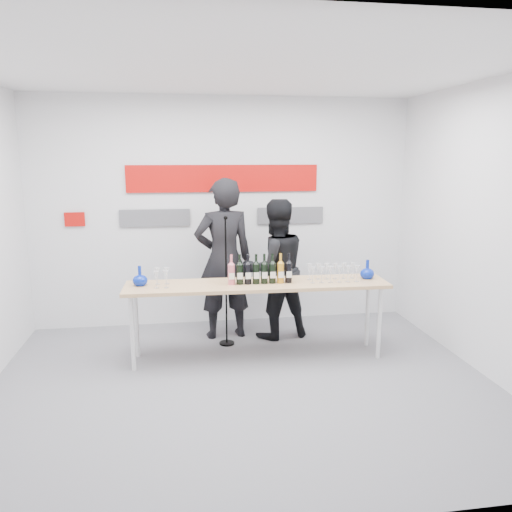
# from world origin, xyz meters

# --- Properties ---
(ground) EXTENTS (5.00, 5.00, 0.00)m
(ground) POSITION_xyz_m (0.00, 0.00, 0.00)
(ground) COLOR slate
(ground) RESTS_ON ground
(back_wall) EXTENTS (5.00, 0.04, 3.00)m
(back_wall) POSITION_xyz_m (0.00, 2.00, 1.50)
(back_wall) COLOR silver
(back_wall) RESTS_ON ground
(signage) EXTENTS (3.38, 0.02, 0.79)m
(signage) POSITION_xyz_m (-0.06, 1.97, 1.81)
(signage) COLOR #BB0C08
(signage) RESTS_ON back_wall
(tasting_table) EXTENTS (2.90, 0.66, 0.87)m
(tasting_table) POSITION_xyz_m (0.24, 0.67, 0.80)
(tasting_table) COLOR tan
(tasting_table) RESTS_ON ground
(wine_bottles) EXTENTS (0.71, 0.10, 0.33)m
(wine_bottles) POSITION_xyz_m (0.27, 0.64, 1.03)
(wine_bottles) COLOR #CC5966
(wine_bottles) RESTS_ON tasting_table
(decanter_left) EXTENTS (0.16, 0.16, 0.21)m
(decanter_left) POSITION_xyz_m (-1.03, 0.76, 0.97)
(decanter_left) COLOR #08229D
(decanter_left) RESTS_ON tasting_table
(decanter_right) EXTENTS (0.16, 0.16, 0.21)m
(decanter_right) POSITION_xyz_m (1.51, 0.68, 0.97)
(decanter_right) COLOR #08229D
(decanter_right) RESTS_ON tasting_table
(glasses_left) EXTENTS (0.17, 0.23, 0.18)m
(glasses_left) POSITION_xyz_m (-0.80, 0.70, 0.96)
(glasses_left) COLOR silver
(glasses_left) RESTS_ON tasting_table
(glasses_right) EXTENTS (0.57, 0.24, 0.18)m
(glasses_right) POSITION_xyz_m (1.09, 0.64, 0.96)
(glasses_right) COLOR silver
(glasses_right) RESTS_ON tasting_table
(presenter_left) EXTENTS (0.78, 0.56, 1.99)m
(presenter_left) POSITION_xyz_m (-0.06, 1.40, 0.99)
(presenter_left) COLOR black
(presenter_left) RESTS_ON ground
(presenter_right) EXTENTS (0.96, 0.82, 1.73)m
(presenter_right) POSITION_xyz_m (0.56, 1.30, 0.87)
(presenter_right) COLOR black
(presenter_right) RESTS_ON ground
(mic_stand) EXTENTS (0.18, 0.18, 1.57)m
(mic_stand) POSITION_xyz_m (-0.06, 1.11, 0.48)
(mic_stand) COLOR black
(mic_stand) RESTS_ON ground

